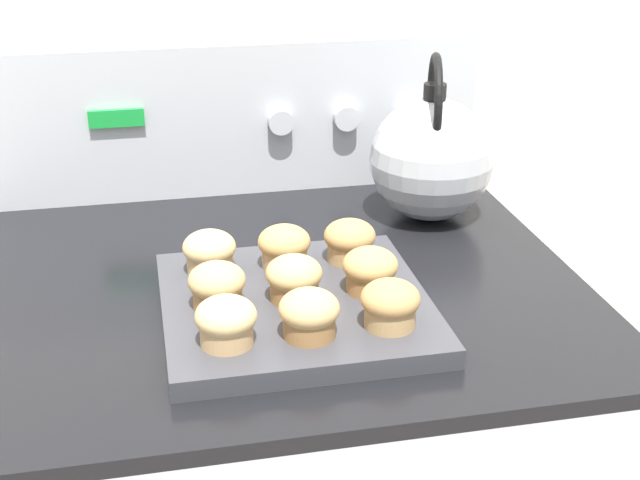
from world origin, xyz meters
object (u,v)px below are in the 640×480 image
Objects in this scene: muffin_r0_c1 at (309,314)px; muffin_r1_c2 at (370,270)px; muffin_pan at (295,306)px; muffin_r2_c0 at (209,252)px; muffin_r2_c2 at (350,240)px; muffin_r1_c1 at (294,278)px; muffin_r0_c0 at (226,321)px; muffin_r0_c2 at (390,304)px; muffin_r2_c1 at (284,246)px; tea_kettle at (431,157)px; muffin_r1_c0 at (217,285)px.

muffin_r1_c2 is at bearing 44.78° from muffin_r0_c1.
muffin_r2_c0 is (-0.08, 0.08, 0.04)m from muffin_pan.
muffin_r0_c1 is at bearing -63.61° from muffin_r2_c0.
muffin_r0_c1 is 0.12m from muffin_r1_c2.
muffin_r1_c1 is at bearing -133.98° from muffin_r2_c2.
muffin_r0_c0 and muffin_r0_c2 have the same top height.
muffin_r0_c1 and muffin_r0_c2 have the same top height.
muffin_r1_c1 and muffin_r2_c1 have the same top height.
muffin_pan is at bearing 136.26° from muffin_r0_c2.
muffin_r2_c1 is (-0.08, 0.08, 0.00)m from muffin_r1_c2.
muffin_r0_c0 and muffin_r2_c2 have the same top height.
muffin_r0_c2 and muffin_r2_c0 have the same top height.
muffin_r0_c1 is 0.27× the size of tea_kettle.
muffin_r1_c0 is at bearing -90.09° from muffin_r2_c0.
muffin_pan is 4.70× the size of muffin_r2_c0.
muffin_r0_c1 is at bearing -89.63° from muffin_r1_c1.
muffin_r0_c2 is 0.19m from muffin_r1_c0.
muffin_r0_c0 is at bearing 178.85° from muffin_r0_c1.
muffin_r0_c2 is 0.16m from muffin_r2_c2.
muffin_pan is 4.70× the size of muffin_r0_c1.
muffin_r1_c2 and muffin_r2_c0 have the same top height.
muffin_r0_c1 is at bearing -44.16° from muffin_r1_c0.
muffin_r0_c2 is 0.36m from tea_kettle.
muffin_r0_c2 is at bearing 0.64° from muffin_r0_c0.
muffin_r0_c2 is 1.00× the size of muffin_r2_c2.
muffin_r1_c0 is at bearing 90.57° from muffin_r0_c0.
muffin_r1_c2 is at bearing -121.49° from tea_kettle.
muffin_r0_c2 is (0.08, -0.08, 0.04)m from muffin_pan.
muffin_r2_c0 is (-0.08, 0.17, 0.00)m from muffin_r0_c1.
muffin_r0_c0 and muffin_r2_c0 have the same top height.
muffin_r0_c1 is 1.00× the size of muffin_r1_c1.
muffin_r2_c1 is (0.09, 0.16, 0.00)m from muffin_r0_c0.
muffin_r2_c2 is at bearing 27.39° from muffin_r1_c0.
muffin_r1_c2 is (0.17, 0.08, 0.00)m from muffin_r0_c0.
muffin_r0_c1 is (0.08, -0.00, 0.00)m from muffin_r0_c0.
muffin_r0_c1 is at bearing -90.51° from muffin_pan.
muffin_r2_c2 is at bearing 63.87° from muffin_r0_c1.
muffin_r0_c1 and muffin_r1_c2 have the same top height.
muffin_r0_c0 is at bearing -134.90° from muffin_r2_c2.
muffin_r1_c2 is at bearing -44.73° from muffin_r2_c1.
tea_kettle is at bearing 26.65° from muffin_r2_c0.
muffin_r0_c1 and muffin_r1_c0 have the same top height.
muffin_r0_c2 is 0.27× the size of tea_kettle.
muffin_r2_c1 is 0.28m from tea_kettle.
muffin_pan is at bearing 1.88° from muffin_r1_c0.
muffin_r1_c2 is 0.08m from muffin_r2_c2.
muffin_r0_c1 is 0.19m from muffin_r2_c0.
tea_kettle is at bearing 46.24° from muffin_pan.
muffin_r1_c1 is 0.34m from tea_kettle.
muffin_r1_c0 is 0.19m from muffin_r2_c2.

